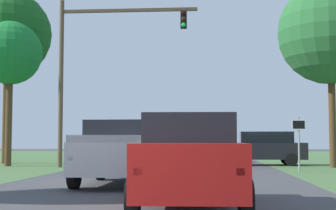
% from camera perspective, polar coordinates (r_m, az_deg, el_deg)
% --- Properties ---
extents(ground_plane, '(120.00, 120.00, 0.00)m').
position_cam_1_polar(ground_plane, '(17.70, -0.77, -8.51)').
color(ground_plane, '#424244').
extents(red_suv_near, '(2.37, 4.97, 1.92)m').
position_cam_1_polar(red_suv_near, '(10.59, 2.36, -6.07)').
color(red_suv_near, '#9E1411').
rests_on(red_suv_near, ground_plane).
extents(pickup_truck_lead, '(2.38, 5.35, 2.01)m').
position_cam_1_polar(pickup_truck_lead, '(16.15, -5.49, -5.31)').
color(pickup_truck_lead, silver).
rests_on(pickup_truck_lead, ground_plane).
extents(traffic_light, '(7.23, 0.40, 8.72)m').
position_cam_1_polar(traffic_light, '(26.63, -8.37, 5.31)').
color(traffic_light, brown).
rests_on(traffic_light, ground_plane).
extents(keep_moving_sign, '(0.60, 0.09, 2.43)m').
position_cam_1_polar(keep_moving_sign, '(23.29, 14.51, -3.45)').
color(keep_moving_sign, gray).
rests_on(keep_moving_sign, ground_plane).
extents(oak_tree_right, '(5.39, 5.39, 9.66)m').
position_cam_1_polar(oak_tree_right, '(27.69, 17.82, 7.78)').
color(oak_tree_right, '#4C351E').
rests_on(oak_tree_right, ground_plane).
extents(crossing_suv_far, '(4.77, 2.12, 1.86)m').
position_cam_1_polar(crossing_suv_far, '(28.79, 10.63, -4.75)').
color(crossing_suv_far, black).
rests_on(crossing_suv_far, ground_plane).
extents(extra_tree_1, '(5.28, 5.28, 10.46)m').
position_cam_1_polar(extra_tree_1, '(32.50, -17.63, 7.58)').
color(extra_tree_1, '#4C351E').
rests_on(extra_tree_1, ground_plane).
extents(extra_tree_2, '(3.45, 3.45, 7.86)m').
position_cam_1_polar(extra_tree_2, '(28.98, -17.35, 5.52)').
color(extra_tree_2, '#4C351E').
rests_on(extra_tree_2, ground_plane).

